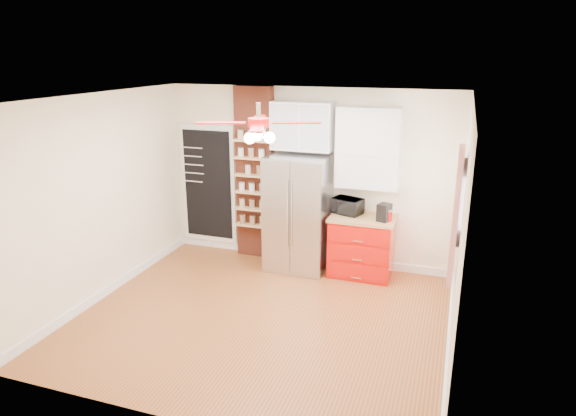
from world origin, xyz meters
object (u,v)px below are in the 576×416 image
(coffee_maker, at_px, (384,212))
(pantry_jar_oats, at_px, (248,170))
(red_cabinet, at_px, (362,246))
(fridge, at_px, (298,213))
(canister_left, at_px, (388,216))
(ceiling_fan, at_px, (259,123))
(toaster_oven, at_px, (347,206))

(coffee_maker, xyz_separation_m, pantry_jar_oats, (-2.15, 0.20, 0.42))
(coffee_maker, bearing_deg, pantry_jar_oats, -165.94)
(red_cabinet, bearing_deg, fridge, -177.05)
(canister_left, distance_m, pantry_jar_oats, 2.26)
(ceiling_fan, xyz_separation_m, coffee_maker, (1.23, 1.60, -1.40))
(red_cabinet, xyz_separation_m, coffee_maker, (0.31, -0.08, 0.57))
(fridge, distance_m, red_cabinet, 1.06)
(coffee_maker, bearing_deg, ceiling_fan, -108.23)
(red_cabinet, distance_m, ceiling_fan, 2.75)
(toaster_oven, bearing_deg, ceiling_fan, -93.28)
(red_cabinet, height_order, coffee_maker, coffee_maker)
(fridge, height_order, pantry_jar_oats, fridge)
(red_cabinet, relative_size, toaster_oven, 2.24)
(toaster_oven, xyz_separation_m, canister_left, (0.62, -0.17, -0.04))
(toaster_oven, distance_m, coffee_maker, 0.59)
(coffee_maker, relative_size, canister_left, 1.64)
(fridge, height_order, ceiling_fan, ceiling_fan)
(fridge, bearing_deg, pantry_jar_oats, 168.94)
(pantry_jar_oats, bearing_deg, canister_left, -5.15)
(red_cabinet, bearing_deg, canister_left, -12.15)
(red_cabinet, height_order, toaster_oven, toaster_oven)
(fridge, height_order, toaster_oven, fridge)
(fridge, relative_size, pantry_jar_oats, 12.35)
(fridge, relative_size, red_cabinet, 1.86)
(red_cabinet, bearing_deg, toaster_oven, 159.88)
(toaster_oven, relative_size, pantry_jar_oats, 2.97)
(red_cabinet, distance_m, canister_left, 0.65)
(fridge, xyz_separation_m, coffee_maker, (1.28, -0.03, 0.15))
(canister_left, xyz_separation_m, pantry_jar_oats, (-2.20, 0.20, 0.47))
(ceiling_fan, relative_size, toaster_oven, 3.33)
(ceiling_fan, relative_size, canister_left, 9.16)
(coffee_maker, bearing_deg, fridge, -161.99)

